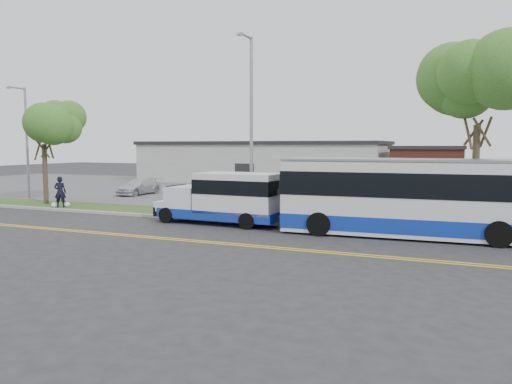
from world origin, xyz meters
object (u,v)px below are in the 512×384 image
at_px(parked_car_a, 261,189).
at_px(parked_car_b, 139,187).
at_px(pedestrian, 60,192).
at_px(streetlight_near, 251,121).
at_px(transit_bus, 423,198).
at_px(streetlight_far, 26,138).
at_px(tree_east, 479,94).
at_px(tree_west, 43,127).
at_px(shuttle_bus, 227,197).

height_order(parked_car_a, parked_car_b, parked_car_a).
xyz_separation_m(pedestrian, parked_car_b, (-0.48, 8.71, -0.35)).
xyz_separation_m(streetlight_near, parked_car_b, (-12.99, 7.89, -4.52)).
relative_size(parked_car_a, parked_car_b, 0.96).
height_order(transit_bus, parked_car_b, transit_bus).
height_order(streetlight_far, parked_car_a, streetlight_far).
distance_m(streetlight_far, parked_car_b, 8.79).
relative_size(streetlight_far, parked_car_a, 1.99).
bearing_deg(streetlight_far, streetlight_near, -8.05).
xyz_separation_m(tree_east, streetlight_far, (-30.00, 2.42, -1.73)).
distance_m(tree_west, pedestrian, 4.94).
bearing_deg(shuttle_bus, parked_car_b, 144.07).
distance_m(tree_west, parked_car_b, 8.86).
xyz_separation_m(shuttle_bus, transit_bus, (9.32, 0.03, 0.32)).
distance_m(pedestrian, parked_car_a, 13.80).
distance_m(tree_east, transit_bus, 5.50).
xyz_separation_m(tree_west, streetlight_near, (15.00, -0.47, 0.11)).
height_order(streetlight_near, parked_car_a, streetlight_near).
bearing_deg(pedestrian, tree_west, -57.66).
bearing_deg(parked_car_a, shuttle_bus, -100.20).
relative_size(pedestrian, parked_car_b, 0.46).
relative_size(tree_west, streetlight_far, 0.86).
bearing_deg(streetlight_far, tree_west, -28.98).
bearing_deg(transit_bus, parked_car_a, 134.29).
bearing_deg(parked_car_b, transit_bus, -21.39).
relative_size(streetlight_far, shuttle_bus, 1.17).
height_order(tree_east, shuttle_bus, tree_east).
relative_size(tree_east, streetlight_near, 0.88).
height_order(pedestrian, parked_car_b, pedestrian).
distance_m(streetlight_near, parked_car_b, 15.86).
xyz_separation_m(streetlight_far, shuttle_bus, (18.65, -4.84, -3.10)).
relative_size(transit_bus, parked_car_a, 3.03).
xyz_separation_m(streetlight_near, streetlight_far, (-19.00, 2.69, -0.76)).
bearing_deg(streetlight_far, transit_bus, -9.77).
height_order(transit_bus, parked_car_a, transit_bus).
bearing_deg(parked_car_b, streetlight_near, -28.13).
relative_size(shuttle_bus, pedestrian, 3.54).
height_order(tree_east, parked_car_a, tree_east).
bearing_deg(shuttle_bus, transit_bus, 2.72).
distance_m(tree_east, streetlight_far, 30.15).
height_order(tree_east, parked_car_b, tree_east).
relative_size(streetlight_far, parked_car_b, 1.90).
bearing_deg(pedestrian, streetlight_near, 153.71).
bearing_deg(tree_east, tree_west, 179.56).
bearing_deg(shuttle_bus, streetlight_far, 167.98).
relative_size(shuttle_bus, transit_bus, 0.56).
bearing_deg(tree_west, streetlight_far, 151.02).
height_order(shuttle_bus, transit_bus, transit_bus).
height_order(streetlight_far, shuttle_bus, streetlight_far).
distance_m(tree_west, streetlight_far, 4.62).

